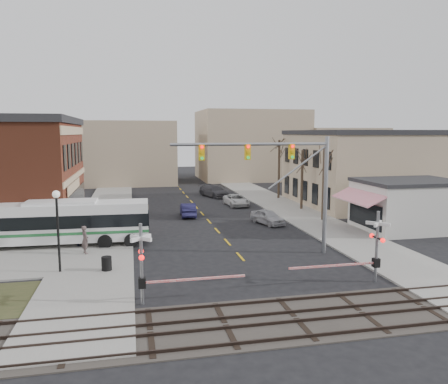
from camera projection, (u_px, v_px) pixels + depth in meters
The scene contains 22 objects.
ground at pixel (248, 266), 27.22m from camera, with size 160.00×160.00×0.00m, color black.
sidewalk_west at pixel (107, 213), 44.62m from camera, with size 5.00×60.00×0.12m, color gray.
sidewalk_east at pixel (283, 207), 48.56m from camera, with size 5.00×60.00×0.12m, color gray.
ballast_strip at pixel (295, 318), 19.47m from camera, with size 160.00×5.00×0.06m, color #332D28.
rail_tracks at pixel (295, 316), 19.45m from camera, with size 160.00×3.91×0.14m.
tan_building at pixel (386, 167), 50.58m from camera, with size 20.30×15.30×8.50m.
awning_shop at pixel (408, 205), 37.02m from camera, with size 9.74×6.20×4.30m.
tree_east_a at pixel (324, 184), 40.55m from camera, with size 0.28×0.28×6.75m.
tree_east_b at pixel (302, 180), 46.46m from camera, with size 0.28×0.28×6.30m.
tree_east_c at pixel (279, 169), 54.19m from camera, with size 0.28×0.28×7.20m.
transit_bus at pixel (62, 222), 31.70m from camera, with size 12.43×3.11×3.18m.
traffic_signal_mast at pixel (286, 170), 28.78m from camera, with size 10.61×0.30×8.00m.
rr_crossing_west at pixel (151, 265), 20.88m from camera, with size 5.60×1.36×4.00m.
rr_crossing_east at pixel (370, 248), 23.94m from camera, with size 5.60×1.36×4.00m.
street_lamp at pixel (57, 215), 25.23m from camera, with size 0.44×0.44×4.82m.
trash_bin at pixel (107, 263), 25.91m from camera, with size 0.60×0.60×0.82m, color black.
car_a at pixel (268, 217), 39.47m from camera, with size 1.57×3.90×1.33m, color #A7A6AB.
car_b at pixel (188, 210), 43.14m from camera, with size 1.41×4.04×1.33m, color #1C1A42.
car_c at pixel (236, 200), 49.47m from camera, with size 2.10×4.56×1.27m, color silver.
car_d at pixel (214, 191), 56.23m from camera, with size 2.08×5.13×1.49m, color #3D3C41.
pedestrian_near at pixel (85, 240), 29.40m from camera, with size 0.70×0.46×1.92m, color #4E403F.
pedestrian_far at pixel (82, 233), 31.50m from camera, with size 0.87×0.68×1.79m, color #323958.
Camera 1 is at (-6.99, -25.45, 8.26)m, focal length 35.00 mm.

